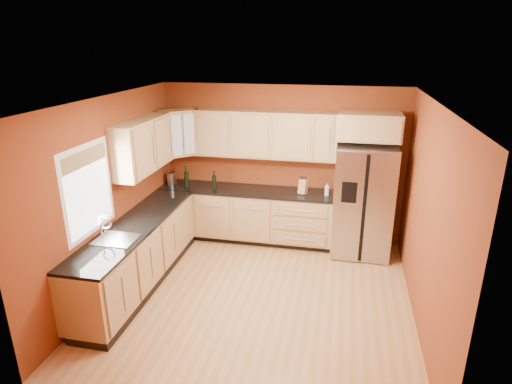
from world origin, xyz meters
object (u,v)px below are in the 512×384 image
Objects in this scene: canister_left at (171,179)px; soap_dispenser at (327,190)px; refrigerator at (363,200)px; wine_bottle_a at (186,176)px; knife_block at (303,186)px.

soap_dispenser is at bearing 0.07° from canister_left.
refrigerator is 8.31× the size of canister_left.
wine_bottle_a reaches higher than soap_dispenser.
refrigerator reaches higher than canister_left.
canister_left reaches higher than soap_dispenser.
wine_bottle_a is 1.49× the size of knife_block.
knife_block is at bearing 178.45° from soap_dispenser.
soap_dispenser is at bearing 1.02° from wine_bottle_a.
canister_left is at bearing 179.41° from refrigerator.
canister_left is (-3.20, 0.03, 0.14)m from refrigerator.
refrigerator is 9.12× the size of soap_dispenser.
canister_left is 2.26m from knife_block.
refrigerator reaches higher than knife_block.
wine_bottle_a is at bearing -157.82° from knife_block.
knife_block is (1.96, 0.05, -0.06)m from wine_bottle_a.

